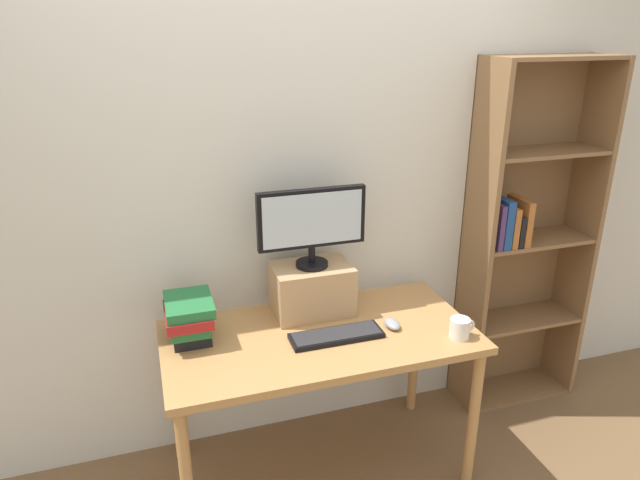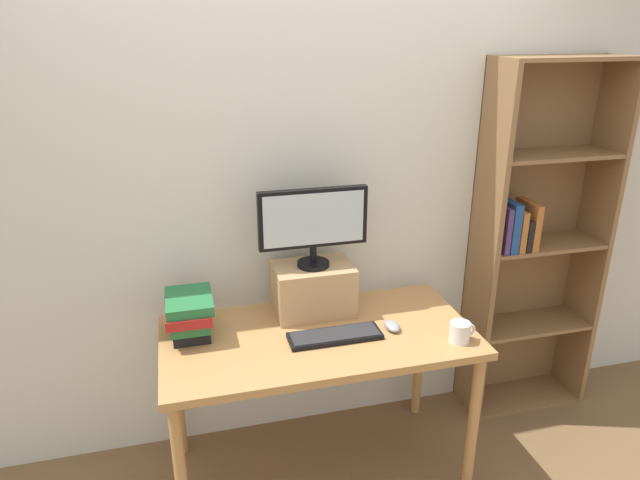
# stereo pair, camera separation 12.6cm
# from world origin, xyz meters

# --- Properties ---
(ground_plane) EXTENTS (12.00, 12.00, 0.00)m
(ground_plane) POSITION_xyz_m (0.00, 0.00, 0.00)
(ground_plane) COLOR brown
(back_wall) EXTENTS (7.00, 0.08, 2.60)m
(back_wall) POSITION_xyz_m (0.00, 0.44, 1.30)
(back_wall) COLOR silver
(back_wall) RESTS_ON ground_plane
(desk) EXTENTS (1.39, 0.70, 0.77)m
(desk) POSITION_xyz_m (0.00, 0.00, 0.68)
(desk) COLOR #B7844C
(desk) RESTS_ON ground_plane
(bookshelf_unit) EXTENTS (0.69, 0.28, 1.93)m
(bookshelf_unit) POSITION_xyz_m (1.26, 0.29, 0.98)
(bookshelf_unit) COLOR olive
(bookshelf_unit) RESTS_ON ground_plane
(riser_box) EXTENTS (0.37, 0.25, 0.24)m
(riser_box) POSITION_xyz_m (0.03, 0.21, 0.89)
(riser_box) COLOR tan
(riser_box) RESTS_ON desk
(computer_monitor) EXTENTS (0.51, 0.15, 0.37)m
(computer_monitor) POSITION_xyz_m (0.03, 0.21, 1.23)
(computer_monitor) COLOR black
(computer_monitor) RESTS_ON riser_box
(keyboard) EXTENTS (0.41, 0.13, 0.02)m
(keyboard) POSITION_xyz_m (0.06, -0.06, 0.78)
(keyboard) COLOR black
(keyboard) RESTS_ON desk
(computer_mouse) EXTENTS (0.06, 0.10, 0.04)m
(computer_mouse) POSITION_xyz_m (0.33, -0.05, 0.79)
(computer_mouse) COLOR #99999E
(computer_mouse) RESTS_ON desk
(book_stack) EXTENTS (0.21, 0.27, 0.19)m
(book_stack) POSITION_xyz_m (-0.56, 0.13, 0.87)
(book_stack) COLOR black
(book_stack) RESTS_ON desk
(coffee_mug) EXTENTS (0.12, 0.09, 0.09)m
(coffee_mug) POSITION_xyz_m (0.58, -0.22, 0.81)
(coffee_mug) COLOR white
(coffee_mug) RESTS_ON desk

